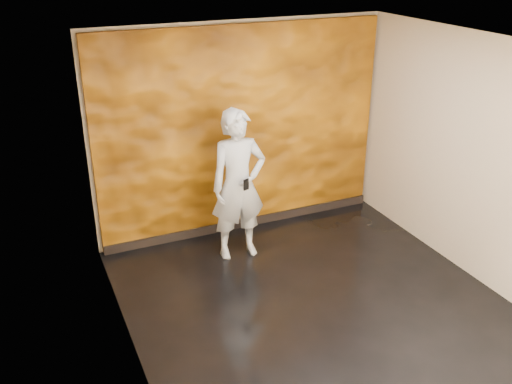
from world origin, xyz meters
name	(u,v)px	position (x,y,z in m)	size (l,w,h in m)	color
room	(317,184)	(0.00, 0.00, 1.40)	(4.02, 4.02, 2.81)	black
feature_wall	(243,132)	(0.00, 1.96, 1.38)	(3.90, 0.06, 2.75)	orange
baseboard	(245,222)	(0.00, 1.92, 0.06)	(3.90, 0.04, 0.12)	black
man	(238,185)	(-0.35, 1.27, 0.95)	(0.69, 0.45, 1.90)	#9EA5AE
phone	(246,184)	(-0.36, 1.01, 1.06)	(0.07, 0.01, 0.14)	black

